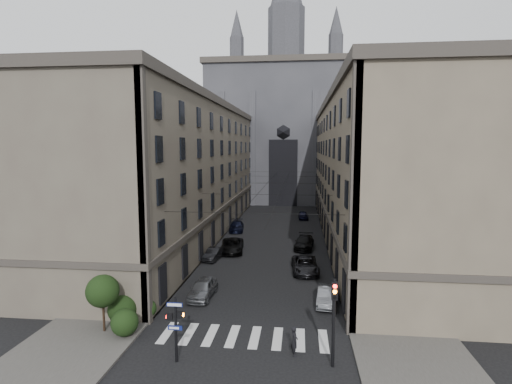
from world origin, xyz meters
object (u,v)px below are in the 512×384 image
(car_right_midnear, at_px, (305,265))
(pedestrian, at_px, (294,341))
(car_left_far, at_px, (236,226))
(car_left_midfar, at_px, (232,246))
(pedestrian_signal_left, at_px, (175,324))
(gothic_tower, at_px, (285,124))
(car_right_near, at_px, (327,296))
(traffic_light_right, at_px, (334,312))
(car_left_near, at_px, (203,288))
(car_right_far, at_px, (303,215))
(car_right_midfar, at_px, (304,242))
(car_left_midnear, at_px, (214,254))

(car_right_midnear, xyz_separation_m, pedestrian, (-0.81, -16.17, 0.15))
(car_left_far, bearing_deg, car_left_midfar, -89.81)
(pedestrian_signal_left, distance_m, car_left_midfar, 24.58)
(gothic_tower, relative_size, car_right_near, 13.89)
(traffic_light_right, relative_size, car_left_near, 1.16)
(car_left_far, xyz_separation_m, car_right_near, (11.64, -26.67, -0.05))
(gothic_tower, height_order, car_right_far, gothic_tower)
(car_right_midnear, distance_m, car_right_midfar, 9.48)
(traffic_light_right, relative_size, car_right_far, 1.30)
(traffic_light_right, bearing_deg, car_left_midfar, 112.56)
(car_left_midnear, height_order, car_right_midfar, car_right_midfar)
(gothic_tower, relative_size, car_right_midnear, 10.60)
(traffic_light_right, bearing_deg, car_right_far, 91.71)
(pedestrian_signal_left, xyz_separation_m, car_left_far, (-2.26, 36.38, -1.58))
(pedestrian_signal_left, bearing_deg, car_right_midnear, 66.41)
(pedestrian_signal_left, bearing_deg, car_left_near, 95.08)
(car_left_midnear, xyz_separation_m, car_left_midfar, (1.50, 3.37, 0.14))
(traffic_light_right, xyz_separation_m, pedestrian, (-2.21, 1.08, -2.38))
(traffic_light_right, height_order, car_left_midfar, traffic_light_right)
(car_left_midfar, bearing_deg, car_right_midfar, 10.74)
(pedestrian_signal_left, bearing_deg, pedestrian, 12.26)
(pedestrian_signal_left, xyz_separation_m, car_left_midfar, (-0.90, 24.51, -1.53))
(car_left_midnear, xyz_separation_m, car_right_midnear, (10.11, -3.47, 0.11))
(pedestrian_signal_left, bearing_deg, car_right_midfar, 74.14)
(traffic_light_right, bearing_deg, car_left_far, 107.56)
(car_left_far, bearing_deg, gothic_tower, 74.75)
(car_right_midfar, height_order, pedestrian, pedestrian)
(car_left_midfar, bearing_deg, traffic_light_right, -73.73)
(traffic_light_right, bearing_deg, pedestrian, 154.00)
(car_right_midfar, relative_size, car_right_far, 1.33)
(car_left_midfar, height_order, car_right_far, car_left_midfar)
(pedestrian, bearing_deg, car_right_midfar, -9.82)
(car_left_midfar, height_order, car_right_midfar, car_left_midfar)
(car_left_near, distance_m, car_right_midnear, 11.50)
(car_right_midnear, bearing_deg, car_right_midfar, 86.10)
(car_left_midfar, relative_size, car_right_midnear, 1.04)
(car_left_far, height_order, car_right_midnear, car_right_midnear)
(car_left_far, bearing_deg, pedestrian, -81.67)
(pedestrian_signal_left, relative_size, pedestrian, 2.20)
(pedestrian_signal_left, height_order, traffic_light_right, traffic_light_right)
(car_left_midnear, xyz_separation_m, pedestrian, (9.30, -19.64, 0.26))
(car_right_midnear, relative_size, pedestrian, 3.01)
(car_left_midfar, xyz_separation_m, car_left_far, (-1.37, 11.87, -0.05))
(traffic_light_right, distance_m, car_left_midfar, 26.21)
(car_right_near, bearing_deg, car_right_far, 98.79)
(car_left_midnear, bearing_deg, car_left_midfar, 73.70)
(traffic_light_right, height_order, car_left_near, traffic_light_right)
(car_left_midfar, relative_size, car_right_near, 1.36)
(car_left_near, distance_m, pedestrian, 11.56)
(pedestrian_signal_left, distance_m, car_left_near, 10.20)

